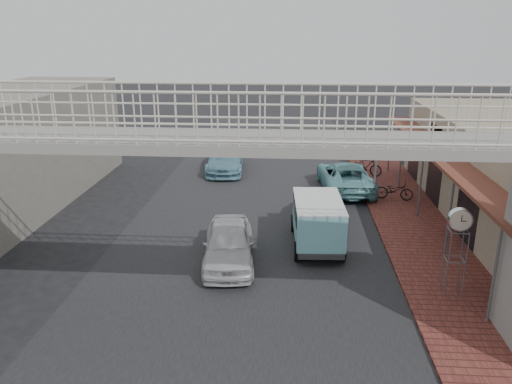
# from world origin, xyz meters

# --- Properties ---
(ground) EXTENTS (120.00, 120.00, 0.00)m
(ground) POSITION_xyz_m (0.00, 0.00, 0.00)
(ground) COLOR black
(ground) RESTS_ON ground
(road_strip) EXTENTS (10.00, 60.00, 0.01)m
(road_strip) POSITION_xyz_m (0.00, 0.00, 0.01)
(road_strip) COLOR black
(road_strip) RESTS_ON ground
(sidewalk) EXTENTS (3.00, 40.00, 0.10)m
(sidewalk) POSITION_xyz_m (6.50, 3.00, 0.05)
(sidewalk) COLOR brown
(sidewalk) RESTS_ON ground
(footbridge) EXTENTS (16.40, 2.40, 6.34)m
(footbridge) POSITION_xyz_m (0.00, -4.00, 3.18)
(footbridge) COLOR gray
(footbridge) RESTS_ON ground
(building_far_left) EXTENTS (5.00, 14.00, 5.00)m
(building_far_left) POSITION_xyz_m (-11.00, 6.00, 2.50)
(building_far_left) COLOR gray
(building_far_left) RESTS_ON ground
(white_hatchback) EXTENTS (2.06, 4.27, 1.41)m
(white_hatchback) POSITION_xyz_m (-0.50, 0.20, 0.70)
(white_hatchback) COLOR silver
(white_hatchback) RESTS_ON ground
(dark_sedan) EXTENTS (1.64, 4.08, 1.32)m
(dark_sedan) POSITION_xyz_m (2.81, 3.72, 0.66)
(dark_sedan) COLOR black
(dark_sedan) RESTS_ON ground
(angkot_curb) EXTENTS (2.69, 5.22, 1.41)m
(angkot_curb) POSITION_xyz_m (4.20, 8.61, 0.71)
(angkot_curb) COLOR #67ACB3
(angkot_curb) RESTS_ON ground
(angkot_far) EXTENTS (2.29, 4.95, 1.40)m
(angkot_far) POSITION_xyz_m (-2.14, 11.79, 0.70)
(angkot_far) COLOR #6599AF
(angkot_far) RESTS_ON ground
(angkot_van) EXTENTS (1.89, 3.83, 1.84)m
(angkot_van) POSITION_xyz_m (2.53, 1.81, 1.17)
(angkot_van) COLOR black
(angkot_van) RESTS_ON ground
(motorcycle_near) EXTENTS (1.77, 0.93, 0.89)m
(motorcycle_near) POSITION_xyz_m (6.30, 7.07, 0.54)
(motorcycle_near) COLOR black
(motorcycle_near) RESTS_ON sidewalk
(motorcycle_far) EXTENTS (1.74, 1.13, 1.02)m
(motorcycle_far) POSITION_xyz_m (5.56, 10.99, 0.61)
(motorcycle_far) COLOR black
(motorcycle_far) RESTS_ON sidewalk
(street_clock) EXTENTS (0.66, 0.53, 2.69)m
(street_clock) POSITION_xyz_m (6.34, -1.59, 2.33)
(street_clock) COLOR #59595B
(street_clock) RESTS_ON sidewalk
(arrow_sign) EXTENTS (1.97, 1.29, 3.28)m
(arrow_sign) POSITION_xyz_m (6.06, 6.64, 2.75)
(arrow_sign) COLOR #59595B
(arrow_sign) RESTS_ON sidewalk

